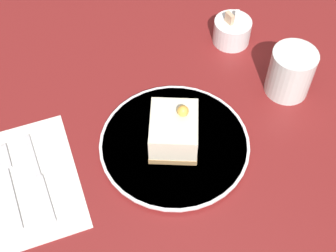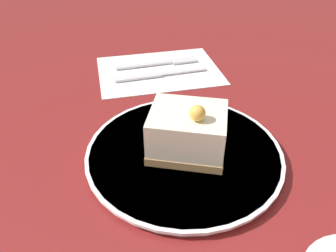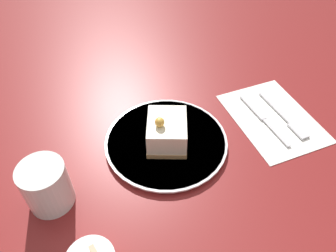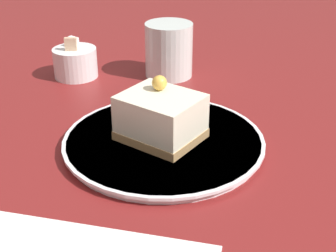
{
  "view_description": "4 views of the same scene",
  "coord_description": "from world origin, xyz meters",
  "views": [
    {
      "loc": [
        -0.17,
        -0.42,
        0.67
      ],
      "look_at": [
        -0.04,
        0.03,
        0.04
      ],
      "focal_mm": 50.0,
      "sensor_mm": 36.0,
      "label": 1
    },
    {
      "loc": [
        0.29,
        -0.05,
        0.29
      ],
      "look_at": [
        -0.05,
        -0.01,
        0.04
      ],
      "focal_mm": 35.0,
      "sensor_mm": 36.0,
      "label": 2
    },
    {
      "loc": [
        0.09,
        0.45,
        0.53
      ],
      "look_at": [
        -0.04,
        -0.0,
        0.04
      ],
      "focal_mm": 35.0,
      "sensor_mm": 36.0,
      "label": 3
    },
    {
      "loc": [
        -0.53,
        -0.16,
        0.3
      ],
      "look_at": [
        -0.05,
        0.0,
        0.04
      ],
      "focal_mm": 50.0,
      "sensor_mm": 36.0,
      "label": 4
    }
  ],
  "objects": [
    {
      "name": "ground_plane",
      "position": [
        0.0,
        0.0,
        0.0
      ],
      "size": [
        4.0,
        4.0,
        0.0
      ],
      "primitive_type": "plane",
      "color": "maroon"
    },
    {
      "name": "plate",
      "position": [
        -0.04,
        0.01,
        0.01
      ],
      "size": [
        0.26,
        0.26,
        0.01
      ],
      "color": "white",
      "rests_on": "ground_plane"
    },
    {
      "name": "cake_slice",
      "position": [
        -0.04,
        0.02,
        0.04
      ],
      "size": [
        0.11,
        0.12,
        0.08
      ],
      "rotation": [
        0.0,
        0.0,
        -0.31
      ],
      "color": "#AD8451",
      "rests_on": "plate"
    },
    {
      "name": "napkin",
      "position": [
        -0.29,
        0.01,
        0.0
      ],
      "size": [
        0.19,
        0.25,
        0.0
      ],
      "rotation": [
        0.0,
        0.0,
        0.09
      ],
      "color": "white",
      "rests_on": "ground_plane"
    },
    {
      "name": "fork",
      "position": [
        -0.32,
        0.02,
        0.0
      ],
      "size": [
        0.04,
        0.17,
        0.0
      ],
      "rotation": [
        0.0,
        0.0,
        0.13
      ],
      "color": "silver",
      "rests_on": "napkin"
    },
    {
      "name": "knife",
      "position": [
        -0.27,
        -0.01,
        0.01
      ],
      "size": [
        0.03,
        0.18,
        0.0
      ],
      "rotation": [
        0.0,
        0.0,
        0.13
      ],
      "color": "silver",
      "rests_on": "napkin"
    },
    {
      "name": "sugar_bowl",
      "position": [
        0.15,
        0.23,
        0.03
      ],
      "size": [
        0.08,
        0.08,
        0.07
      ],
      "color": "white",
      "rests_on": "ground_plane"
    },
    {
      "name": "drinking_glass",
      "position": [
        0.2,
        0.08,
        0.05
      ],
      "size": [
        0.08,
        0.08,
        0.09
      ],
      "color": "silver",
      "rests_on": "ground_plane"
    }
  ]
}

